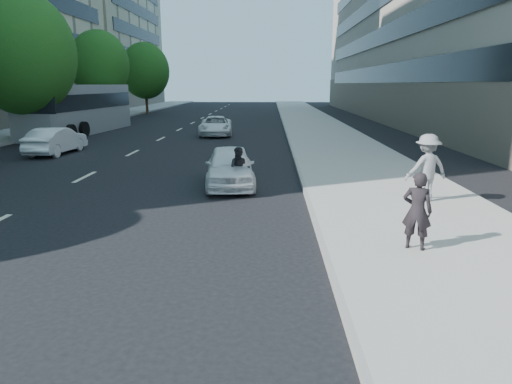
{
  "coord_description": "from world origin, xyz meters",
  "views": [
    {
      "loc": [
        0.34,
        -8.32,
        3.35
      ],
      "look_at": [
        0.04,
        1.53,
        1.01
      ],
      "focal_mm": 32.0,
      "sensor_mm": 36.0,
      "label": 1
    }
  ],
  "objects_px": {
    "pedestrian_woman": "(417,211)",
    "white_sedan_mid": "(56,141)",
    "jogger": "(427,168)",
    "white_sedan_near": "(230,166)",
    "white_sedan_far": "(216,126)",
    "bus": "(80,109)",
    "motorcycle": "(240,172)"
  },
  "relations": [
    {
      "from": "white_sedan_far",
      "to": "motorcycle",
      "type": "bearing_deg",
      "value": -85.17
    },
    {
      "from": "white_sedan_far",
      "to": "motorcycle",
      "type": "xyz_separation_m",
      "value": [
        2.67,
        -16.23,
        0.01
      ]
    },
    {
      "from": "motorcycle",
      "to": "bus",
      "type": "relative_size",
      "value": 0.17
    },
    {
      "from": "white_sedan_mid",
      "to": "jogger",
      "type": "bearing_deg",
      "value": 150.72
    },
    {
      "from": "white_sedan_mid",
      "to": "motorcycle",
      "type": "bearing_deg",
      "value": 143.85
    },
    {
      "from": "bus",
      "to": "white_sedan_near",
      "type": "bearing_deg",
      "value": -50.18
    },
    {
      "from": "white_sedan_near",
      "to": "white_sedan_mid",
      "type": "xyz_separation_m",
      "value": [
        -9.14,
        6.96,
        -0.02
      ]
    },
    {
      "from": "jogger",
      "to": "motorcycle",
      "type": "bearing_deg",
      "value": -30.23
    },
    {
      "from": "motorcycle",
      "to": "bus",
      "type": "distance_m",
      "value": 21.35
    },
    {
      "from": "pedestrian_woman",
      "to": "white_sedan_far",
      "type": "xyz_separation_m",
      "value": [
        -6.52,
        21.72,
        -0.3
      ]
    },
    {
      "from": "jogger",
      "to": "white_sedan_near",
      "type": "height_order",
      "value": "jogger"
    },
    {
      "from": "jogger",
      "to": "white_sedan_near",
      "type": "xyz_separation_m",
      "value": [
        -5.69,
        2.42,
        -0.42
      ]
    },
    {
      "from": "pedestrian_woman",
      "to": "bus",
      "type": "xyz_separation_m",
      "value": [
        -16.11,
        22.95,
        0.71
      ]
    },
    {
      "from": "jogger",
      "to": "white_sedan_far",
      "type": "height_order",
      "value": "jogger"
    },
    {
      "from": "pedestrian_woman",
      "to": "white_sedan_mid",
      "type": "xyz_separation_m",
      "value": [
        -13.37,
        13.27,
        -0.28
      ]
    },
    {
      "from": "white_sedan_far",
      "to": "bus",
      "type": "height_order",
      "value": "bus"
    },
    {
      "from": "white_sedan_near",
      "to": "white_sedan_mid",
      "type": "distance_m",
      "value": 11.49
    },
    {
      "from": "pedestrian_woman",
      "to": "bus",
      "type": "distance_m",
      "value": 28.04
    },
    {
      "from": "white_sedan_far",
      "to": "motorcycle",
      "type": "relative_size",
      "value": 2.22
    },
    {
      "from": "bus",
      "to": "pedestrian_woman",
      "type": "bearing_deg",
      "value": -50.62
    },
    {
      "from": "jogger",
      "to": "white_sedan_near",
      "type": "bearing_deg",
      "value": -36.37
    },
    {
      "from": "pedestrian_woman",
      "to": "white_sedan_mid",
      "type": "relative_size",
      "value": 0.39
    },
    {
      "from": "jogger",
      "to": "motorcycle",
      "type": "xyz_separation_m",
      "value": [
        -5.3,
        1.61,
        -0.45
      ]
    },
    {
      "from": "jogger",
      "to": "white_sedan_mid",
      "type": "distance_m",
      "value": 17.55
    },
    {
      "from": "jogger",
      "to": "bus",
      "type": "distance_m",
      "value": 25.93
    },
    {
      "from": "white_sedan_mid",
      "to": "white_sedan_far",
      "type": "bearing_deg",
      "value": -125.98
    },
    {
      "from": "white_sedan_near",
      "to": "bus",
      "type": "bearing_deg",
      "value": 119.8
    },
    {
      "from": "pedestrian_woman",
      "to": "white_sedan_near",
      "type": "height_order",
      "value": "pedestrian_woman"
    },
    {
      "from": "jogger",
      "to": "white_sedan_far",
      "type": "bearing_deg",
      "value": -79.22
    },
    {
      "from": "white_sedan_mid",
      "to": "bus",
      "type": "bearing_deg",
      "value": -71.18
    },
    {
      "from": "jogger",
      "to": "motorcycle",
      "type": "distance_m",
      "value": 5.56
    },
    {
      "from": "jogger",
      "to": "white_sedan_mid",
      "type": "bearing_deg",
      "value": -45.63
    }
  ]
}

